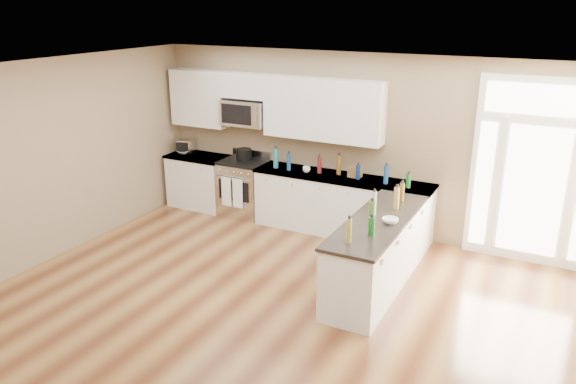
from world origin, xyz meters
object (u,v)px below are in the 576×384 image
at_px(stockpot, 244,154).
at_px(kitchen_range, 244,188).
at_px(toaster_oven, 186,146).
at_px(peninsula_cabinet, 377,256).

bearing_deg(stockpot, kitchen_range, -68.09).
height_order(kitchen_range, toaster_oven, toaster_oven).
xyz_separation_m(peninsula_cabinet, kitchen_range, (-2.88, 1.45, 0.05)).
relative_size(stockpot, toaster_oven, 0.98).
bearing_deg(toaster_oven, stockpot, -16.13).
bearing_deg(peninsula_cabinet, kitchen_range, 153.33).
distance_m(kitchen_range, toaster_oven, 1.37).
relative_size(kitchen_range, toaster_oven, 4.00).
xyz_separation_m(peninsula_cabinet, stockpot, (-2.92, 1.55, 0.62)).
distance_m(kitchen_range, stockpot, 0.58).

